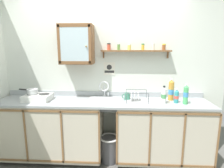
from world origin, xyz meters
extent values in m
cube|color=silver|center=(0.00, 0.61, 1.29)|extent=(3.78, 0.05, 2.58)
cube|color=black|center=(-0.79, 0.33, 0.04)|extent=(1.53, 0.51, 0.08)
cube|color=beige|center=(-0.79, 0.30, 0.50)|extent=(1.56, 0.57, 0.84)
cube|color=brown|center=(-0.79, 0.00, 0.88)|extent=(1.56, 0.01, 0.03)
cube|color=brown|center=(-0.79, 0.00, 0.13)|extent=(1.56, 0.01, 0.03)
cube|color=brown|center=(-1.05, 0.00, 0.50)|extent=(0.02, 0.01, 0.78)
cube|color=brown|center=(-0.53, 0.00, 0.50)|extent=(0.02, 0.01, 0.78)
cube|color=brown|center=(-0.01, 0.00, 0.50)|extent=(0.02, 0.01, 0.78)
cube|color=black|center=(0.90, 0.33, 0.04)|extent=(1.31, 0.51, 0.08)
cube|color=beige|center=(0.90, 0.30, 0.50)|extent=(1.34, 0.57, 0.84)
cube|color=brown|center=(0.90, 0.00, 0.88)|extent=(1.34, 0.01, 0.03)
cube|color=brown|center=(0.90, 0.00, 0.13)|extent=(1.34, 0.01, 0.03)
cube|color=brown|center=(0.23, 0.00, 0.50)|extent=(0.02, 0.01, 0.78)
cube|color=brown|center=(0.68, 0.00, 0.50)|extent=(0.02, 0.01, 0.78)
cube|color=brown|center=(1.12, 0.00, 0.50)|extent=(0.02, 0.01, 0.78)
cube|color=brown|center=(1.57, 0.00, 0.50)|extent=(0.02, 0.01, 0.78)
cube|color=#9EA3A8|center=(0.00, 0.30, 0.94)|extent=(3.14, 0.60, 0.03)
cube|color=#9EA3A8|center=(0.00, 0.57, 0.99)|extent=(3.14, 0.02, 0.08)
cube|color=silver|center=(0.04, 0.32, 0.96)|extent=(0.50, 0.39, 0.01)
cube|color=slate|center=(0.04, 0.32, 0.84)|extent=(0.42, 0.31, 0.01)
cube|color=slate|center=(0.04, 0.48, 0.89)|extent=(0.42, 0.01, 0.12)
cube|color=slate|center=(0.04, 0.16, 0.89)|extent=(0.42, 0.01, 0.12)
cylinder|color=#4C4C51|center=(0.04, 0.32, 0.83)|extent=(0.04, 0.04, 0.01)
cylinder|color=silver|center=(0.01, 0.53, 0.96)|extent=(0.05, 0.05, 0.02)
cylinder|color=silver|center=(0.01, 0.53, 1.06)|extent=(0.02, 0.02, 0.16)
torus|color=silver|center=(0.01, 0.46, 1.14)|extent=(0.16, 0.02, 0.16)
cylinder|color=silver|center=(0.07, 0.53, 1.00)|extent=(0.02, 0.02, 0.06)
cube|color=silver|center=(-0.96, 0.28, 1.00)|extent=(0.38, 0.32, 0.09)
cylinder|color=#2D2D2D|center=(-1.05, 0.31, 1.04)|extent=(0.15, 0.15, 0.01)
cylinder|color=#2D2D2D|center=(-0.87, 0.31, 1.04)|extent=(0.15, 0.15, 0.01)
cylinder|color=black|center=(-1.05, 0.14, 1.00)|extent=(0.03, 0.02, 0.03)
cylinder|color=black|center=(-0.87, 0.14, 1.00)|extent=(0.03, 0.02, 0.03)
cylinder|color=silver|center=(-1.05, 0.31, 1.08)|extent=(0.16, 0.16, 0.07)
torus|color=silver|center=(-1.05, 0.31, 1.11)|extent=(0.17, 0.17, 0.01)
cylinder|color=black|center=(-1.21, 0.33, 1.10)|extent=(0.15, 0.05, 0.02)
cylinder|color=teal|center=(1.07, 0.27, 1.03)|extent=(0.06, 0.06, 0.16)
cone|color=teal|center=(1.07, 0.27, 1.13)|extent=(0.06, 0.06, 0.03)
cylinder|color=white|center=(1.07, 0.27, 1.15)|extent=(0.03, 0.03, 0.02)
cylinder|color=#D84C3F|center=(1.07, 0.27, 1.03)|extent=(0.06, 0.06, 0.04)
cylinder|color=gold|center=(1.03, 0.41, 1.09)|extent=(0.08, 0.08, 0.27)
cone|color=gold|center=(1.03, 0.41, 1.24)|extent=(0.08, 0.08, 0.04)
cylinder|color=white|center=(1.03, 0.41, 1.27)|extent=(0.04, 0.04, 0.02)
cylinder|color=#3F8CCC|center=(1.03, 0.41, 1.08)|extent=(0.08, 0.08, 0.08)
cylinder|color=#4CB266|center=(1.18, 0.21, 1.07)|extent=(0.07, 0.07, 0.24)
cone|color=#4CB266|center=(1.18, 0.21, 1.21)|extent=(0.06, 0.06, 0.03)
cylinder|color=white|center=(1.18, 0.21, 1.23)|extent=(0.03, 0.03, 0.02)
cylinder|color=#3F8CCC|center=(1.18, 0.21, 1.09)|extent=(0.07, 0.07, 0.07)
cylinder|color=white|center=(0.88, 0.22, 1.05)|extent=(0.07, 0.07, 0.20)
cone|color=white|center=(0.88, 0.22, 1.17)|extent=(0.07, 0.07, 0.03)
cylinder|color=#262626|center=(0.88, 0.22, 1.20)|extent=(0.03, 0.03, 0.02)
cylinder|color=#4C9959|center=(0.88, 0.22, 1.06)|extent=(0.07, 0.07, 0.06)
cube|color=#B2B2B7|center=(0.51, 0.30, 0.96)|extent=(0.33, 0.27, 0.01)
cylinder|color=#4C4F54|center=(0.36, 0.18, 1.03)|extent=(0.01, 0.01, 0.14)
cylinder|color=#4C4F54|center=(0.66, 0.18, 1.03)|extent=(0.01, 0.01, 0.14)
cylinder|color=#4C4F54|center=(0.36, 0.43, 1.03)|extent=(0.01, 0.01, 0.14)
cylinder|color=#4C4F54|center=(0.66, 0.43, 1.03)|extent=(0.01, 0.01, 0.14)
cylinder|color=#4C4F54|center=(0.51, 0.18, 1.10)|extent=(0.31, 0.01, 0.01)
cylinder|color=#4C4F54|center=(0.51, 0.43, 1.10)|extent=(0.31, 0.01, 0.01)
cylinder|color=white|center=(0.43, 0.30, 1.04)|extent=(0.01, 0.16, 0.16)
cylinder|color=white|center=(0.48, 0.30, 1.04)|extent=(0.01, 0.15, 0.15)
cylinder|color=white|center=(0.53, 0.30, 1.04)|extent=(0.01, 0.14, 0.14)
cylinder|color=#337259|center=(0.37, 0.37, 1.01)|extent=(0.08, 0.08, 0.11)
torus|color=#337259|center=(0.33, 0.36, 1.01)|extent=(0.07, 0.01, 0.07)
cube|color=brown|center=(-0.38, 0.44, 1.77)|extent=(0.49, 0.29, 0.57)
cube|color=silver|center=(-0.38, 0.29, 1.77)|extent=(0.40, 0.01, 0.47)
cube|color=brown|center=(-0.60, 0.29, 1.77)|extent=(0.04, 0.01, 0.54)
cube|color=brown|center=(-0.16, 0.29, 1.77)|extent=(0.04, 0.01, 0.54)
cube|color=brown|center=(-0.38, 0.29, 2.03)|extent=(0.46, 0.01, 0.05)
cube|color=brown|center=(-0.38, 0.29, 1.52)|extent=(0.46, 0.01, 0.05)
sphere|color=olive|center=(-0.21, 0.28, 1.75)|extent=(0.02, 0.02, 0.02)
cube|color=brown|center=(0.49, 0.51, 1.68)|extent=(1.05, 0.14, 0.02)
cube|color=brown|center=(0.00, 0.57, 1.62)|extent=(0.02, 0.03, 0.10)
cube|color=brown|center=(0.99, 0.57, 1.62)|extent=(0.02, 0.03, 0.10)
cylinder|color=#CC4C33|center=(0.09, 0.52, 1.74)|extent=(0.05, 0.05, 0.09)
cylinder|color=black|center=(0.09, 0.52, 1.79)|extent=(0.05, 0.05, 0.02)
cylinder|color=#598C3F|center=(0.24, 0.52, 1.73)|extent=(0.04, 0.04, 0.08)
cylinder|color=white|center=(0.24, 0.52, 1.78)|extent=(0.04, 0.04, 0.02)
cylinder|color=#E0C659|center=(0.39, 0.50, 1.73)|extent=(0.05, 0.05, 0.07)
cylinder|color=white|center=(0.39, 0.50, 1.77)|extent=(0.05, 0.05, 0.02)
cylinder|color=gold|center=(0.60, 0.51, 1.73)|extent=(0.04, 0.04, 0.08)
cylinder|color=#33723F|center=(0.60, 0.51, 1.78)|extent=(0.04, 0.04, 0.02)
cylinder|color=silver|center=(0.75, 0.52, 1.73)|extent=(0.04, 0.04, 0.08)
cylinder|color=white|center=(0.75, 0.52, 1.78)|extent=(0.04, 0.04, 0.02)
cylinder|color=brown|center=(0.91, 0.52, 1.73)|extent=(0.05, 0.05, 0.08)
cylinder|color=yellow|center=(0.91, 0.52, 1.78)|extent=(0.05, 0.05, 0.02)
cube|color=silver|center=(0.09, 0.58, 1.40)|extent=(0.18, 0.01, 0.20)
cube|color=#262626|center=(0.09, 0.57, 1.35)|extent=(0.15, 0.00, 0.04)
cylinder|color=#262626|center=(0.09, 0.57, 1.43)|extent=(0.08, 0.00, 0.08)
cylinder|color=#4C4C51|center=(0.11, 0.26, 0.19)|extent=(0.27, 0.27, 0.39)
torus|color=white|center=(0.11, 0.26, 0.39)|extent=(0.30, 0.30, 0.03)
camera|label=1|loc=(0.29, -2.32, 1.72)|focal=29.54mm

